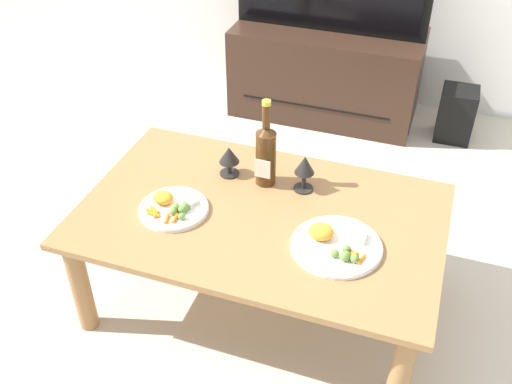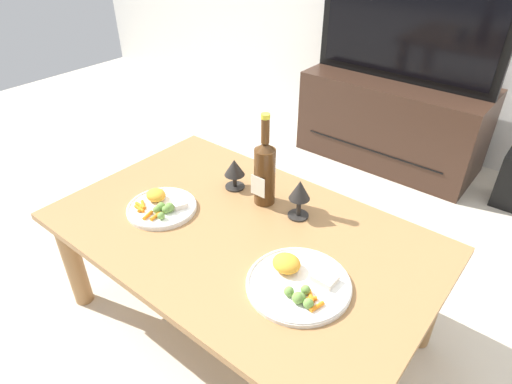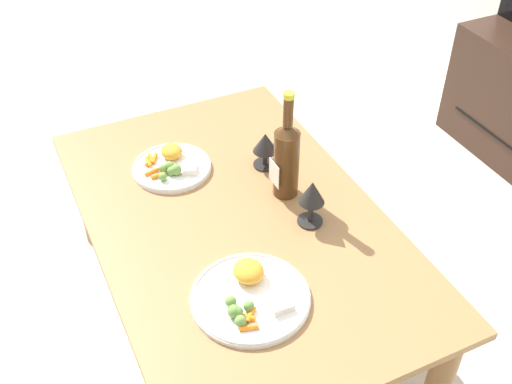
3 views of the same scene
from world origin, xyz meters
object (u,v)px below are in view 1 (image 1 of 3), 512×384
(dining_table, at_px, (261,227))
(dinner_plate_left, at_px, (173,207))
(tv_stand, at_px, (326,73))
(floor_speaker, at_px, (456,114))
(goblet_left, at_px, (229,157))
(wine_bottle, at_px, (266,152))
(dinner_plate_right, at_px, (336,244))
(goblet_right, at_px, (305,167))

(dining_table, distance_m, dinner_plate_left, 0.32)
(tv_stand, xyz_separation_m, floor_speaker, (0.74, -0.04, -0.11))
(floor_speaker, bearing_deg, dinner_plate_left, -120.82)
(floor_speaker, bearing_deg, goblet_left, -122.43)
(floor_speaker, distance_m, wine_bottle, 1.53)
(dining_table, distance_m, dinner_plate_right, 0.31)
(tv_stand, bearing_deg, goblet_right, -80.15)
(dining_table, relative_size, tv_stand, 1.22)
(floor_speaker, bearing_deg, dining_table, -113.31)
(floor_speaker, distance_m, dinner_plate_right, 1.64)
(tv_stand, xyz_separation_m, goblet_right, (0.23, -1.35, 0.29))
(floor_speaker, distance_m, goblet_right, 1.46)
(goblet_left, xyz_separation_m, dinner_plate_right, (0.47, -0.27, -0.07))
(wine_bottle, relative_size, dinner_plate_left, 1.40)
(goblet_left, distance_m, dinner_plate_right, 0.55)
(dining_table, relative_size, dinner_plate_right, 4.22)
(goblet_right, bearing_deg, floor_speaker, 68.75)
(floor_speaker, height_order, goblet_left, goblet_left)
(dinner_plate_right, bearing_deg, floor_speaker, 78.37)
(goblet_left, bearing_deg, dinner_plate_right, -29.67)
(wine_bottle, distance_m, dinner_plate_left, 0.39)
(tv_stand, bearing_deg, dinner_plate_left, -95.73)
(dining_table, height_order, dinner_plate_right, dinner_plate_right)
(floor_speaker, height_order, dinner_plate_right, dinner_plate_right)
(tv_stand, distance_m, dinner_plate_left, 1.64)
(tv_stand, height_order, dinner_plate_left, tv_stand)
(goblet_left, xyz_separation_m, dinner_plate_left, (-0.11, -0.27, -0.07))
(dining_table, relative_size, goblet_right, 8.80)
(wine_bottle, bearing_deg, dining_table, -76.67)
(goblet_left, bearing_deg, floor_speaker, 58.56)
(floor_speaker, height_order, wine_bottle, wine_bottle)
(dinner_plate_left, bearing_deg, wine_bottle, 46.73)
(tv_stand, relative_size, dinner_plate_left, 4.23)
(tv_stand, bearing_deg, goblet_left, -92.40)
(dining_table, height_order, goblet_right, goblet_right)
(wine_bottle, xyz_separation_m, goblet_right, (0.15, 0.00, -0.03))
(tv_stand, xyz_separation_m, dinner_plate_right, (0.42, -1.62, 0.20))
(floor_speaker, distance_m, dinner_plate_left, 1.85)
(dining_table, relative_size, goblet_left, 10.56)
(wine_bottle, bearing_deg, floor_speaker, 63.50)
(goblet_right, xyz_separation_m, dinner_plate_right, (0.18, -0.27, -0.08))
(goblet_left, distance_m, dinner_plate_left, 0.30)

